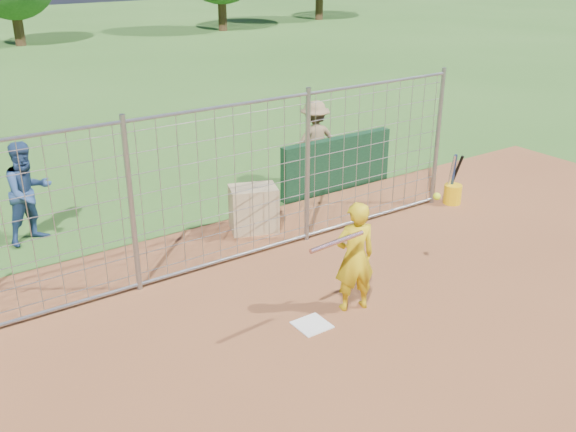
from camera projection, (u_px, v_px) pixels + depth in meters
ground at (303, 319)px, 8.61m from camera, size 100.00×100.00×0.00m
home_plate at (312, 325)px, 8.46m from camera, size 0.43×0.43×0.02m
dugout_wall at (337, 164)px, 12.89m from camera, size 2.60×0.20×1.10m
batter at (355, 257)px, 8.56m from camera, size 0.65×0.51×1.58m
bystander_a at (28, 193)px, 10.55m from camera, size 1.01×0.90×1.73m
bystander_c at (315, 141)px, 13.38m from camera, size 1.17×0.77×1.69m
equipment_bin at (254, 209)px, 11.13m from camera, size 0.94×0.79×0.80m
equipment_in_play at (363, 230)px, 8.04m from camera, size 2.23×0.16×0.28m
bucket_with_bats at (453, 191)px, 12.34m from camera, size 0.34×0.37×0.98m
backstop_fence at (227, 188)px, 9.64m from camera, size 9.08×0.08×2.60m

